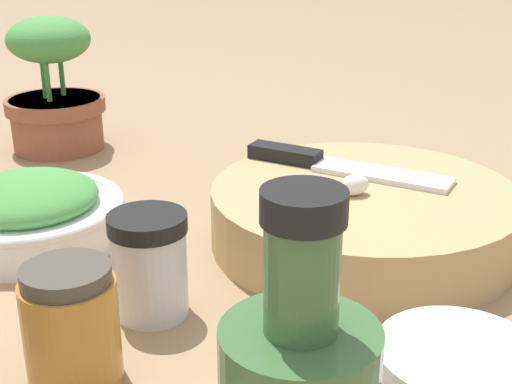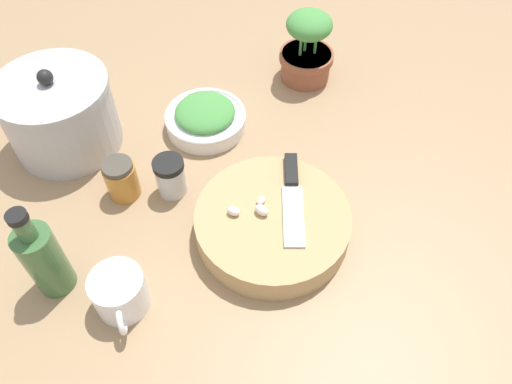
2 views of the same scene
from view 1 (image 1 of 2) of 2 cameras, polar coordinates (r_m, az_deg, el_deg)
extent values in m
plane|color=#997A56|center=(0.59, -2.37, -5.87)|extent=(5.00, 5.00, 0.00)
cylinder|color=tan|center=(0.62, 8.58, -1.93)|extent=(0.26, 0.26, 0.05)
cube|color=black|center=(0.67, 2.34, 3.07)|extent=(0.05, 0.07, 0.01)
cube|color=silver|center=(0.64, 10.07, 1.39)|extent=(0.08, 0.13, 0.01)
ellipsoid|color=silver|center=(0.59, 7.89, 0.58)|extent=(0.03, 0.03, 0.02)
ellipsoid|color=silver|center=(0.55, 6.33, -1.04)|extent=(0.03, 0.03, 0.02)
ellipsoid|color=silver|center=(0.60, 5.79, 0.60)|extent=(0.02, 0.02, 0.01)
cylinder|color=white|center=(0.65, -17.56, -2.35)|extent=(0.16, 0.16, 0.03)
torus|color=white|center=(0.65, -17.72, -1.02)|extent=(0.16, 0.16, 0.01)
ellipsoid|color=#478E42|center=(0.64, -17.79, -0.36)|extent=(0.12, 0.12, 0.04)
cylinder|color=silver|center=(0.51, -8.47, -6.40)|extent=(0.05, 0.05, 0.06)
cylinder|color=black|center=(0.49, -8.71, -2.47)|extent=(0.06, 0.06, 0.01)
cylinder|color=#BC7A2D|center=(0.45, -14.51, -10.81)|extent=(0.06, 0.06, 0.07)
cylinder|color=#474238|center=(0.43, -14.98, -6.44)|extent=(0.05, 0.05, 0.01)
cylinder|color=#3D6638|center=(0.24, 3.69, -6.86)|extent=(0.03, 0.03, 0.04)
cylinder|color=black|center=(0.23, 3.85, -1.15)|extent=(0.03, 0.03, 0.01)
cylinder|color=#935138|center=(0.90, -15.61, 5.30)|extent=(0.11, 0.11, 0.06)
cylinder|color=#935138|center=(0.89, -15.75, 6.75)|extent=(0.12, 0.12, 0.02)
ellipsoid|color=#478E42|center=(0.88, -16.27, 11.64)|extent=(0.10, 0.10, 0.05)
cylinder|color=#478E42|center=(0.87, -16.41, 9.20)|extent=(0.01, 0.01, 0.07)
cylinder|color=#478E42|center=(0.89, -16.69, 9.41)|extent=(0.01, 0.01, 0.07)
cylinder|color=#478E42|center=(0.90, -15.34, 9.66)|extent=(0.01, 0.01, 0.07)
camera|label=2|loc=(0.74, 75.95, 45.72)|focal=35.00mm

